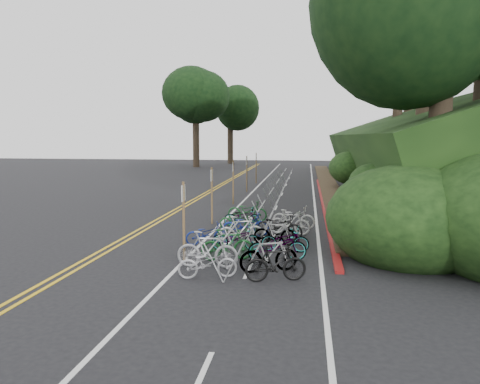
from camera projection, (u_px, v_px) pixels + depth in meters
name	position (u px, v px, depth m)	size (l,w,h in m)	color
ground	(165.00, 250.00, 15.91)	(120.00, 120.00, 0.00)	black
road_markings	(231.00, 206.00, 25.74)	(7.47, 80.00, 0.01)	gold
red_curb	(323.00, 203.00, 26.89)	(0.25, 28.00, 0.10)	maroon
embankment	(427.00, 155.00, 32.48)	(14.30, 48.14, 9.11)	black
tree_cluster	(377.00, 30.00, 34.79)	(32.64, 54.20, 18.73)	#2D2319
bike_rack_front	(231.00, 240.00, 13.56)	(1.14, 2.88, 1.18)	#949698
bike_racks_rest	(278.00, 186.00, 28.16)	(1.14, 23.00, 1.17)	#949698
signpost_near	(184.00, 216.00, 14.35)	(0.08, 0.40, 2.48)	brown
signposts_rest	(241.00, 175.00, 29.41)	(0.08, 18.40, 2.50)	brown
bike_front	(207.00, 234.00, 16.68)	(1.53, 0.53, 0.80)	navy
bike_valet	(256.00, 232.00, 16.57)	(3.21, 10.55, 1.10)	#9E9EA3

